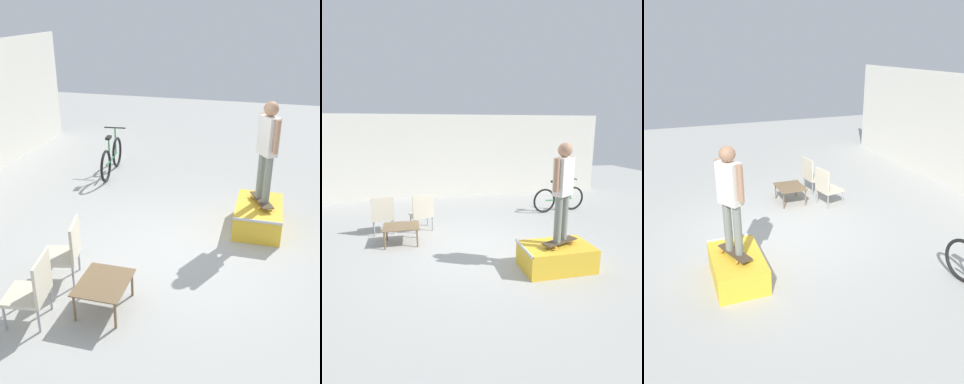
# 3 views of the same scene
# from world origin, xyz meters

# --- Properties ---
(ground_plane) EXTENTS (24.00, 24.00, 0.00)m
(ground_plane) POSITION_xyz_m (0.00, 0.00, 0.00)
(ground_plane) COLOR #A8A8A3
(skate_ramp_box) EXTENTS (1.30, 0.81, 0.47)m
(skate_ramp_box) POSITION_xyz_m (1.25, -1.15, 0.22)
(skate_ramp_box) COLOR gold
(skate_ramp_box) RESTS_ON ground_plane
(skateboard_on_ramp) EXTENTS (0.76, 0.45, 0.07)m
(skateboard_on_ramp) POSITION_xyz_m (1.29, -1.18, 0.53)
(skateboard_on_ramp) COLOR #473828
(skateboard_on_ramp) RESTS_ON skate_ramp_box
(person_skater) EXTENTS (0.49, 0.37, 1.76)m
(person_skater) POSITION_xyz_m (1.29, -1.18, 1.59)
(person_skater) COLOR gray
(person_skater) RESTS_ON skateboard_on_ramp
(coffee_table) EXTENTS (0.78, 0.66, 0.42)m
(coffee_table) POSITION_xyz_m (-1.56, 0.72, 0.37)
(coffee_table) COLOR brown
(coffee_table) RESTS_ON ground_plane
(patio_chair_left) EXTENTS (0.59, 0.59, 0.94)m
(patio_chair_left) POSITION_xyz_m (-2.01, 1.48, 0.50)
(patio_chair_left) COLOR #99999E
(patio_chair_left) RESTS_ON ground_plane
(patio_chair_right) EXTENTS (0.63, 0.63, 0.94)m
(patio_chair_right) POSITION_xyz_m (-1.08, 1.49, 0.50)
(patio_chair_right) COLOR #99999E
(patio_chair_right) RESTS_ON ground_plane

